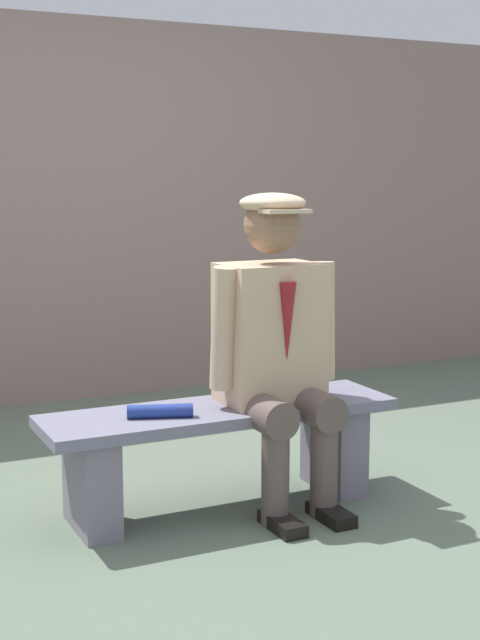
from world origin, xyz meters
TOP-DOWN VIEW (x-y plane):
  - ground_plane at (0.00, 0.00)m, footprint 30.00×30.00m
  - bench at (0.00, 0.00)m, footprint 1.46×0.41m
  - seated_man at (-0.23, 0.05)m, footprint 0.57×0.59m
  - rolled_magazine at (0.28, 0.05)m, footprint 0.26×0.13m
  - stadium_wall at (0.00, -2.16)m, footprint 12.00×0.24m

SIDE VIEW (x-z plane):
  - ground_plane at x=0.00m, z-range 0.00..0.00m
  - bench at x=0.00m, z-range 0.07..0.49m
  - rolled_magazine at x=0.28m, z-range 0.43..0.48m
  - seated_man at x=-0.23m, z-range 0.06..1.34m
  - stadium_wall at x=0.00m, z-range 0.00..2.27m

